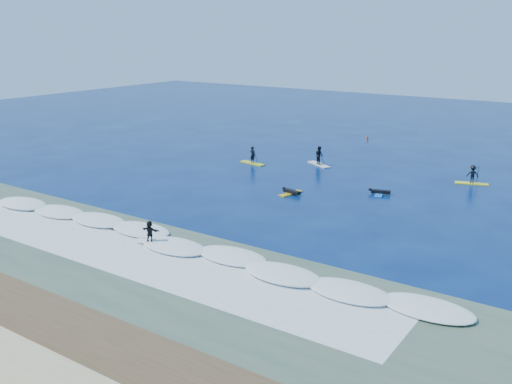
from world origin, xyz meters
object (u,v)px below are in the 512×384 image
Objects in this scene: prone_paddler_far at (380,192)px; marker_buoy at (367,138)px; sup_paddler_left at (253,157)px; prone_paddler_near at (291,192)px; sup_paddler_right at (472,176)px; wave_surfer at (150,233)px; sup_paddler_center at (319,157)px.

marker_buoy is (-10.69, 22.06, 0.08)m from prone_paddler_far.
sup_paddler_left reaches higher than prone_paddler_near.
sup_paddler_right is at bearing -33.30° from prone_paddler_near.
sup_paddler_left reaches higher than wave_surfer.
sup_paddler_center reaches higher than sup_paddler_left.
prone_paddler_far is (15.23, -3.25, -0.49)m from sup_paddler_left.
wave_surfer is 3.74× the size of marker_buoy.
sup_paddler_left is 1.28× the size of prone_paddler_far.
marker_buoy is (-4.49, 26.23, 0.08)m from prone_paddler_near.
sup_paddler_left is 21.30m from sup_paddler_right.
sup_paddler_right reaches higher than prone_paddler_near.
sup_paddler_right is 30.19m from wave_surfer.
marker_buoy is at bearing 9.51° from prone_paddler_far.
sup_paddler_right is at bearing 34.30° from sup_paddler_center.
sup_paddler_center is 1.32× the size of prone_paddler_far.
sup_paddler_left is 1.26× the size of prone_paddler_near.
prone_paddler_near is at bearing -152.69° from sup_paddler_right.
prone_paddler_far is at bearing -5.44° from sup_paddler_center.
prone_paddler_near is 7.48m from prone_paddler_far.
sup_paddler_right is 1.35× the size of wave_surfer.
sup_paddler_center reaches higher than marker_buoy.
sup_paddler_left is 5.35× the size of marker_buoy.
sup_paddler_center is 26.03m from wave_surfer.
prone_paddler_near is 15.30m from wave_surfer.
marker_buoy is (-1.42, 15.47, -0.59)m from sup_paddler_center.
wave_surfer is at bearing -56.56° from sup_paddler_center.
sup_paddler_left is 15.58m from prone_paddler_far.
sup_paddler_left reaches higher than prone_paddler_far.
sup_paddler_left is at bearing 61.60° from prone_paddler_far.
sup_paddler_right is 5.06× the size of marker_buoy.
wave_surfer is at bearing 142.02° from prone_paddler_far.
wave_surfer reaches higher than marker_buoy.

